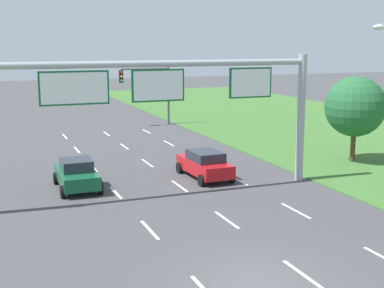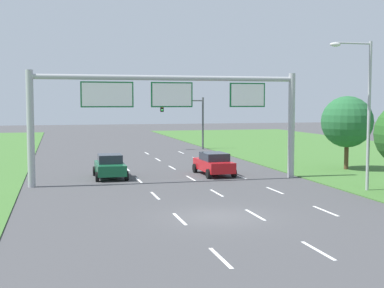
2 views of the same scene
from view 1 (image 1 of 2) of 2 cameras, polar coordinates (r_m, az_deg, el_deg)
name	(u,v)px [view 1 (image 1 of 2)]	position (r m, az deg, el deg)	size (l,w,h in m)	color
ground_plane	(256,283)	(17.88, 6.87, -14.48)	(200.00, 200.00, 0.00)	#424244
lane_dashes_inner_left	(150,230)	(22.40, -4.53, -9.11)	(0.14, 50.40, 0.01)	white
lane_dashes_inner_right	(227,220)	(23.58, 3.71, -8.06)	(0.14, 50.40, 0.01)	white
lane_dashes_slip	(296,211)	(25.20, 11.00, -6.99)	(0.14, 50.40, 0.01)	white
car_near_red	(77,174)	(28.77, -12.19, -3.17)	(2.12, 4.02, 1.60)	#145633
car_lead_silver	(205,164)	(30.41, 1.37, -2.14)	(2.14, 4.36, 1.58)	red
sign_gantry	(155,98)	(26.24, -3.98, 4.90)	(17.24, 0.44, 7.00)	#9EA0A5
traffic_light_mast	(148,84)	(49.71, -4.66, 6.41)	(4.76, 0.49, 5.60)	#47494F
roadside_tree_mid	(355,107)	(35.46, 17.01, 3.83)	(3.84, 3.84, 5.54)	#513823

